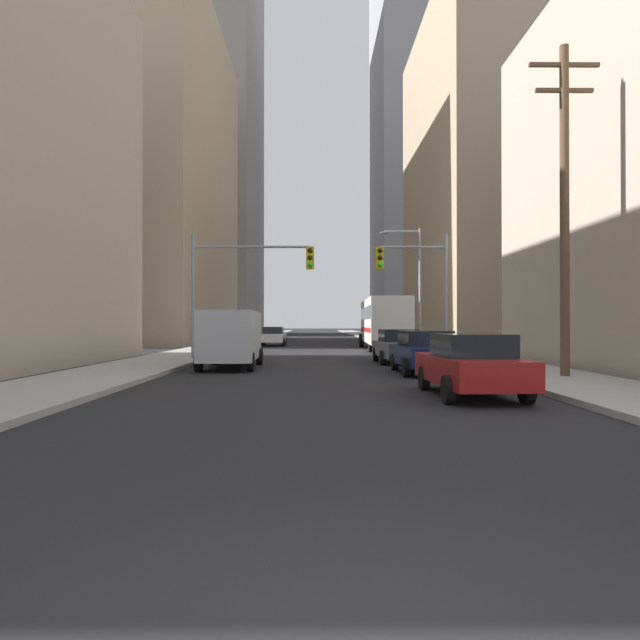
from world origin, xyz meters
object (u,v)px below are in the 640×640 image
(city_bus, at_px, (384,321))
(sedan_white, at_px, (273,336))
(sedan_navy, at_px, (424,352))
(cargo_van_silver, at_px, (232,336))
(sedan_grey, at_px, (398,346))
(sedan_red, at_px, (471,365))
(traffic_signal_near_right, at_px, (416,276))
(traffic_signal_near_left, at_px, (247,274))

(city_bus, bearing_deg, sedan_white, 140.12)
(sedan_navy, relative_size, sedan_white, 1.01)
(cargo_van_silver, height_order, sedan_grey, cargo_van_silver)
(sedan_grey, distance_m, sedan_white, 20.75)
(sedan_red, bearing_deg, sedan_grey, 90.21)
(city_bus, bearing_deg, traffic_signal_near_right, -89.64)
(cargo_van_silver, distance_m, sedan_navy, 7.66)
(traffic_signal_near_right, bearing_deg, traffic_signal_near_left, 179.99)
(sedan_navy, relative_size, traffic_signal_near_right, 0.71)
(cargo_van_silver, xyz_separation_m, traffic_signal_near_left, (0.14, 3.98, 2.85))
(sedan_red, distance_m, sedan_grey, 11.28)
(city_bus, xyz_separation_m, sedan_grey, (-0.95, -12.82, -1.16))
(traffic_signal_near_left, height_order, traffic_signal_near_right, same)
(sedan_grey, distance_m, traffic_signal_near_right, 3.66)
(cargo_van_silver, distance_m, sedan_grey, 7.58)
(sedan_navy, xyz_separation_m, sedan_grey, (-0.14, 5.18, 0.00))
(sedan_red, relative_size, sedan_white, 1.01)
(cargo_van_silver, height_order, sedan_white, cargo_van_silver)
(cargo_van_silver, height_order, sedan_navy, cargo_van_silver)
(city_bus, height_order, sedan_grey, city_bus)
(cargo_van_silver, distance_m, traffic_signal_near_right, 9.43)
(sedan_navy, bearing_deg, sedan_red, -90.89)
(sedan_grey, bearing_deg, cargo_van_silver, -159.41)
(sedan_white, relative_size, traffic_signal_near_left, 0.71)
(cargo_van_silver, bearing_deg, sedan_navy, -19.29)
(city_bus, distance_m, sedan_white, 10.49)
(sedan_white, bearing_deg, city_bus, -39.88)
(sedan_navy, distance_m, sedan_grey, 5.18)
(traffic_signal_near_right, bearing_deg, sedan_white, 113.94)
(traffic_signal_near_left, distance_m, traffic_signal_near_right, 7.96)
(sedan_navy, relative_size, sedan_grey, 1.00)
(sedan_navy, distance_m, traffic_signal_near_left, 10.18)
(traffic_signal_near_left, bearing_deg, cargo_van_silver, -91.99)
(city_bus, distance_m, sedan_navy, 18.06)
(cargo_van_silver, bearing_deg, traffic_signal_near_left, 88.01)
(sedan_red, xyz_separation_m, sedan_navy, (0.09, 6.10, 0.00))
(sedan_navy, xyz_separation_m, traffic_signal_near_left, (-7.07, 6.51, 3.36))
(sedan_red, height_order, traffic_signal_near_right, traffic_signal_near_right)
(sedan_navy, height_order, sedan_grey, same)
(sedan_navy, bearing_deg, traffic_signal_near_right, 82.23)
(sedan_red, bearing_deg, sedan_navy, 89.11)
(sedan_red, relative_size, sedan_grey, 1.00)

